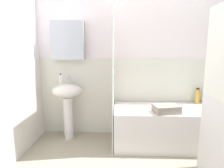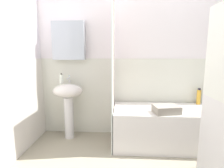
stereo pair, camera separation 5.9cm
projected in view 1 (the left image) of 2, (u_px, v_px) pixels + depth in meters
wall_back_tiled at (135, 63)px, 2.71m from camera, size 3.60×0.18×2.40m
wall_left_tiled at (0, 68)px, 1.85m from camera, size 0.07×1.81×2.40m
sink at (68, 99)px, 2.60m from camera, size 0.44×0.34×0.83m
faucet at (68, 79)px, 2.63m from camera, size 0.03×0.12×0.12m
soap_dispenser at (61, 79)px, 2.61m from camera, size 0.06×0.06×0.15m
bathtub at (166, 126)px, 2.47m from camera, size 1.45×0.65×0.53m
shower_curtain at (113, 74)px, 2.38m from camera, size 0.01×0.65×2.00m
conditioner_bottle at (204, 97)px, 2.65m from camera, size 0.05×0.05×0.21m
body_wash_bottle at (197, 96)px, 2.64m from camera, size 0.06×0.06×0.24m
towel_folded at (166, 109)px, 2.24m from camera, size 0.35×0.28×0.10m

